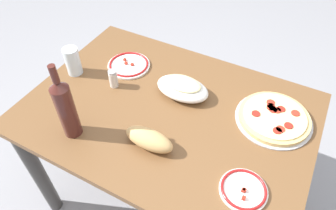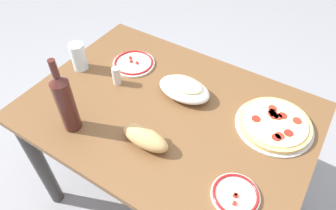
{
  "view_description": "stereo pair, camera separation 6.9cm",
  "coord_description": "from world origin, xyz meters",
  "px_view_note": "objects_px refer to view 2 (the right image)",
  "views": [
    {
      "loc": [
        0.42,
        -0.79,
        1.72
      ],
      "look_at": [
        0.0,
        0.0,
        0.78
      ],
      "focal_mm": 32.92,
      "sensor_mm": 36.0,
      "label": 1
    },
    {
      "loc": [
        0.48,
        -0.76,
        1.72
      ],
      "look_at": [
        0.0,
        0.0,
        0.78
      ],
      "focal_mm": 32.92,
      "sensor_mm": 36.0,
      "label": 2
    }
  ],
  "objects_px": {
    "baked_pasta_dish": "(184,88)",
    "side_plate_near": "(134,63)",
    "side_plate_far": "(235,195)",
    "spice_shaker": "(117,76)",
    "pepperoni_pizza": "(275,124)",
    "wine_bottle": "(65,102)",
    "dining_table": "(168,129)",
    "water_glass": "(79,57)",
    "bread_loaf": "(145,138)"
  },
  "relations": [
    {
      "from": "pepperoni_pizza",
      "to": "wine_bottle",
      "type": "xyz_separation_m",
      "value": [
        -0.69,
        -0.44,
        0.13
      ]
    },
    {
      "from": "baked_pasta_dish",
      "to": "side_plate_near",
      "type": "height_order",
      "value": "baked_pasta_dish"
    },
    {
      "from": "dining_table",
      "to": "side_plate_near",
      "type": "height_order",
      "value": "side_plate_near"
    },
    {
      "from": "baked_pasta_dish",
      "to": "spice_shaker",
      "type": "distance_m",
      "value": 0.32
    },
    {
      "from": "bread_loaf",
      "to": "spice_shaker",
      "type": "relative_size",
      "value": 2.3
    },
    {
      "from": "wine_bottle",
      "to": "side_plate_far",
      "type": "relative_size",
      "value": 2.02
    },
    {
      "from": "dining_table",
      "to": "side_plate_far",
      "type": "bearing_deg",
      "value": -27.9
    },
    {
      "from": "spice_shaker",
      "to": "pepperoni_pizza",
      "type": "bearing_deg",
      "value": 10.9
    },
    {
      "from": "pepperoni_pizza",
      "to": "side_plate_near",
      "type": "height_order",
      "value": "pepperoni_pizza"
    },
    {
      "from": "side_plate_far",
      "to": "spice_shaker",
      "type": "relative_size",
      "value": 1.92
    },
    {
      "from": "water_glass",
      "to": "spice_shaker",
      "type": "distance_m",
      "value": 0.22
    },
    {
      "from": "pepperoni_pizza",
      "to": "spice_shaker",
      "type": "distance_m",
      "value": 0.72
    },
    {
      "from": "side_plate_near",
      "to": "bread_loaf",
      "type": "relative_size",
      "value": 1.04
    },
    {
      "from": "side_plate_near",
      "to": "spice_shaker",
      "type": "xyz_separation_m",
      "value": [
        0.02,
        -0.15,
        0.03
      ]
    },
    {
      "from": "wine_bottle",
      "to": "side_plate_near",
      "type": "xyz_separation_m",
      "value": [
        -0.03,
        0.45,
        -0.13
      ]
    },
    {
      "from": "side_plate_near",
      "to": "side_plate_far",
      "type": "xyz_separation_m",
      "value": [
        0.72,
        -0.38,
        0.0
      ]
    },
    {
      "from": "side_plate_far",
      "to": "spice_shaker",
      "type": "bearing_deg",
      "value": 161.43
    },
    {
      "from": "pepperoni_pizza",
      "to": "side_plate_near",
      "type": "relative_size",
      "value": 1.52
    },
    {
      "from": "water_glass",
      "to": "side_plate_near",
      "type": "relative_size",
      "value": 0.66
    },
    {
      "from": "dining_table",
      "to": "wine_bottle",
      "type": "height_order",
      "value": "wine_bottle"
    },
    {
      "from": "baked_pasta_dish",
      "to": "side_plate_near",
      "type": "relative_size",
      "value": 1.15
    },
    {
      "from": "water_glass",
      "to": "wine_bottle",
      "type": "bearing_deg",
      "value": -51.36
    },
    {
      "from": "spice_shaker",
      "to": "side_plate_far",
      "type": "bearing_deg",
      "value": -18.57
    },
    {
      "from": "pepperoni_pizza",
      "to": "water_glass",
      "type": "relative_size",
      "value": 2.32
    },
    {
      "from": "dining_table",
      "to": "baked_pasta_dish",
      "type": "relative_size",
      "value": 5.06
    },
    {
      "from": "baked_pasta_dish",
      "to": "side_plate_far",
      "type": "bearing_deg",
      "value": -39.94
    },
    {
      "from": "side_plate_far",
      "to": "baked_pasta_dish",
      "type": "bearing_deg",
      "value": 140.06
    },
    {
      "from": "wine_bottle",
      "to": "side_plate_far",
      "type": "height_order",
      "value": "wine_bottle"
    },
    {
      "from": "pepperoni_pizza",
      "to": "wine_bottle",
      "type": "height_order",
      "value": "wine_bottle"
    },
    {
      "from": "dining_table",
      "to": "baked_pasta_dish",
      "type": "distance_m",
      "value": 0.21
    },
    {
      "from": "water_glass",
      "to": "side_plate_far",
      "type": "bearing_deg",
      "value": -13.77
    },
    {
      "from": "dining_table",
      "to": "side_plate_far",
      "type": "distance_m",
      "value": 0.48
    },
    {
      "from": "water_glass",
      "to": "side_plate_near",
      "type": "distance_m",
      "value": 0.26
    },
    {
      "from": "side_plate_far",
      "to": "dining_table",
      "type": "bearing_deg",
      "value": 152.1
    },
    {
      "from": "water_glass",
      "to": "bread_loaf",
      "type": "height_order",
      "value": "water_glass"
    },
    {
      "from": "wine_bottle",
      "to": "spice_shaker",
      "type": "distance_m",
      "value": 0.32
    },
    {
      "from": "wine_bottle",
      "to": "dining_table",
      "type": "bearing_deg",
      "value": 45.62
    },
    {
      "from": "dining_table",
      "to": "water_glass",
      "type": "height_order",
      "value": "water_glass"
    },
    {
      "from": "baked_pasta_dish",
      "to": "wine_bottle",
      "type": "xyz_separation_m",
      "value": [
        -0.29,
        -0.4,
        0.1
      ]
    },
    {
      "from": "pepperoni_pizza",
      "to": "bread_loaf",
      "type": "relative_size",
      "value": 1.58
    },
    {
      "from": "side_plate_near",
      "to": "baked_pasta_dish",
      "type": "bearing_deg",
      "value": -9.61
    },
    {
      "from": "wine_bottle",
      "to": "bread_loaf",
      "type": "height_order",
      "value": "wine_bottle"
    },
    {
      "from": "wine_bottle",
      "to": "side_plate_far",
      "type": "bearing_deg",
      "value": 5.71
    },
    {
      "from": "pepperoni_pizza",
      "to": "side_plate_near",
      "type": "distance_m",
      "value": 0.72
    },
    {
      "from": "baked_pasta_dish",
      "to": "wine_bottle",
      "type": "height_order",
      "value": "wine_bottle"
    },
    {
      "from": "dining_table",
      "to": "water_glass",
      "type": "bearing_deg",
      "value": 178.89
    },
    {
      "from": "baked_pasta_dish",
      "to": "dining_table",
      "type": "bearing_deg",
      "value": -95.65
    },
    {
      "from": "pepperoni_pizza",
      "to": "water_glass",
      "type": "distance_m",
      "value": 0.94
    },
    {
      "from": "dining_table",
      "to": "baked_pasta_dish",
      "type": "xyz_separation_m",
      "value": [
        0.01,
        0.12,
        0.17
      ]
    },
    {
      "from": "baked_pasta_dish",
      "to": "water_glass",
      "type": "relative_size",
      "value": 1.76
    }
  ]
}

